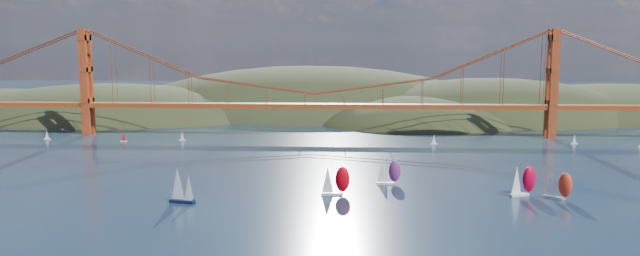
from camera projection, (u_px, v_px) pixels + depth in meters
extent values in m
plane|color=black|center=(270.00, 253.00, 146.23)|extent=(1200.00, 1200.00, 0.00)
ellipsoid|color=black|center=(111.00, 132.00, 411.94)|extent=(240.00, 140.00, 64.00)
ellipsoid|color=black|center=(311.00, 133.00, 445.71)|extent=(300.00, 180.00, 96.00)
ellipsoid|color=black|center=(490.00, 136.00, 409.49)|extent=(220.00, 140.00, 76.00)
ellipsoid|color=black|center=(418.00, 135.00, 381.66)|extent=(140.00, 110.00, 48.00)
ellipsoid|color=black|center=(617.00, 128.00, 424.32)|extent=(260.00, 160.00, 60.00)
ellipsoid|color=black|center=(3.00, 120.00, 445.65)|extent=(200.00, 140.00, 44.00)
cube|color=#8A3913|center=(315.00, 105.00, 321.92)|extent=(440.00, 7.00, 1.60)
cube|color=maroon|center=(315.00, 107.00, 322.09)|extent=(440.00, 7.00, 0.80)
cube|color=maroon|center=(86.00, 82.00, 326.36)|extent=(4.00, 8.50, 55.00)
cube|color=maroon|center=(552.00, 84.00, 314.23)|extent=(4.00, 8.50, 55.00)
cube|color=black|center=(182.00, 201.00, 191.32)|extent=(8.13, 3.92, 0.94)
cylinder|color=#99999E|center=(183.00, 182.00, 190.35)|extent=(0.12, 0.12, 11.32)
cone|color=white|center=(178.00, 183.00, 190.92)|extent=(5.27, 5.27, 9.96)
cone|color=white|center=(189.00, 188.00, 190.05)|extent=(3.77, 3.77, 7.92)
cube|color=silver|center=(331.00, 194.00, 200.72)|extent=(6.67, 2.37, 0.78)
cylinder|color=#99999E|center=(332.00, 178.00, 199.99)|extent=(0.10, 0.10, 9.80)
cone|color=white|center=(328.00, 179.00, 200.01)|extent=(3.95, 3.95, 8.63)
ellipsoid|color=#B9000C|center=(342.00, 179.00, 200.16)|extent=(4.80, 3.25, 8.23)
cube|color=silver|center=(519.00, 195.00, 199.53)|extent=(6.81, 4.32, 0.79)
cylinder|color=#99999E|center=(521.00, 178.00, 198.89)|extent=(0.10, 0.10, 9.92)
cone|color=white|center=(517.00, 180.00, 198.44)|extent=(4.87, 4.87, 8.73)
ellipsoid|color=#B80024|center=(529.00, 179.00, 200.10)|extent=(5.40, 4.51, 8.33)
cube|color=white|center=(554.00, 197.00, 196.58)|extent=(5.95, 5.01, 0.73)
cylinder|color=#99999E|center=(555.00, 182.00, 195.68)|extent=(0.09, 0.09, 9.19)
cone|color=white|center=(551.00, 183.00, 196.63)|extent=(4.79, 4.79, 8.08)
ellipsoid|color=red|center=(565.00, 185.00, 193.83)|extent=(5.05, 4.71, 7.72)
cube|color=silver|center=(385.00, 183.00, 215.68)|extent=(6.02, 2.02, 0.71)
cylinder|color=#99999E|center=(386.00, 170.00, 215.00)|extent=(0.09, 0.09, 8.90)
cone|color=white|center=(382.00, 171.00, 215.05)|extent=(3.52, 3.52, 7.83)
ellipsoid|color=red|center=(395.00, 171.00, 215.09)|extent=(4.30, 2.86, 7.48)
cube|color=silver|center=(47.00, 139.00, 312.00)|extent=(3.00, 1.00, 0.50)
cone|color=white|center=(47.00, 134.00, 311.67)|extent=(2.00, 2.00, 4.20)
cube|color=silver|center=(124.00, 141.00, 305.15)|extent=(3.00, 1.00, 0.50)
cone|color=red|center=(123.00, 136.00, 304.82)|extent=(2.00, 2.00, 4.20)
cube|color=silver|center=(182.00, 140.00, 308.31)|extent=(3.00, 1.00, 0.50)
cone|color=white|center=(182.00, 135.00, 307.97)|extent=(2.00, 2.00, 4.20)
cube|color=silver|center=(574.00, 144.00, 298.15)|extent=(3.00, 1.00, 0.50)
cone|color=white|center=(574.00, 139.00, 297.82)|extent=(2.00, 2.00, 4.20)
cube|color=silver|center=(434.00, 144.00, 297.68)|extent=(3.00, 1.00, 0.50)
cone|color=white|center=(434.00, 139.00, 297.35)|extent=(2.00, 2.00, 4.20)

